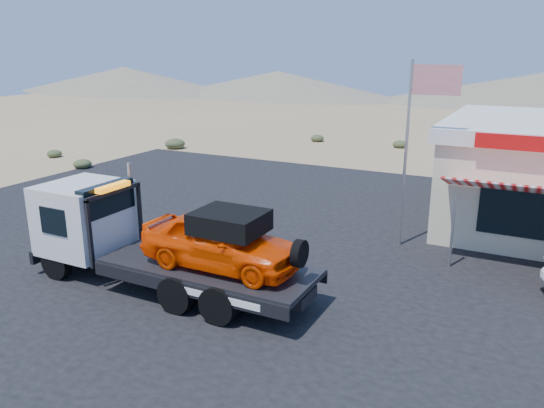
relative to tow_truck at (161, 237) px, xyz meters
name	(u,v)px	position (x,y,z in m)	size (l,w,h in m)	color
ground	(207,267)	(0.26, 1.71, -1.47)	(120.00, 120.00, 0.00)	#967755
asphalt_lot	(307,246)	(2.26, 4.71, -1.46)	(32.00, 24.00, 0.02)	black
tow_truck	(161,237)	(0.00, 0.00, 0.00)	(8.14, 2.41, 2.72)	black
flagpole	(415,134)	(5.19, 6.21, 2.30)	(1.55, 0.10, 6.00)	#99999E
desert_scrub	(100,162)	(-12.91, 10.77, -1.18)	(22.80, 33.31, 0.71)	#313D20
distant_hills	(387,86)	(-9.51, 56.86, 0.42)	(126.00, 48.00, 4.20)	#726B59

